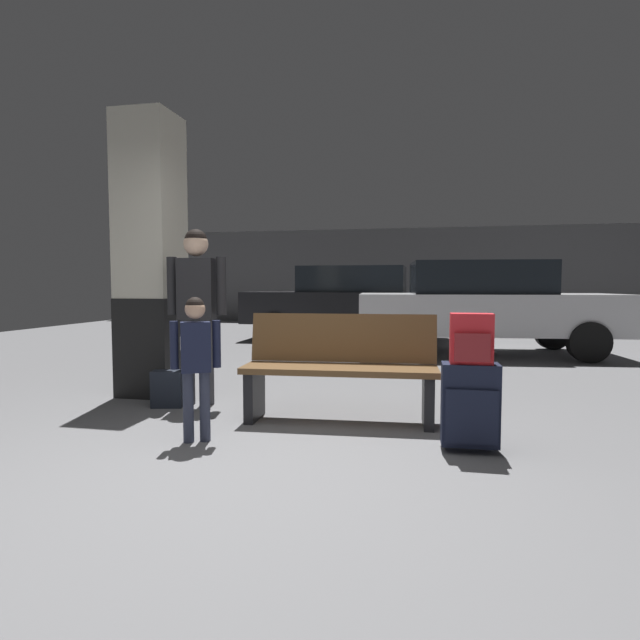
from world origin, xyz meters
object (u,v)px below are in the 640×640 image
object	(u,v)px
adult	(197,297)
parked_car_near	(484,305)
suitcase	(470,405)
backpack_bright	(471,339)
bench	(340,368)
parked_car_far	(348,301)
structural_pillar	(151,257)
backpack_dark_floor	(168,389)
child	(196,353)

from	to	relation	value
adult	parked_car_near	size ratio (longest dim) A/B	0.39
suitcase	backpack_bright	world-z (taller)	backpack_bright
bench	suitcase	size ratio (longest dim) A/B	2.69
parked_car_far	structural_pillar	bearing A→B (deg)	-101.49
structural_pillar	suitcase	xyz separation A→B (m)	(3.08, -1.30, -1.10)
bench	parked_car_far	distance (m)	6.52
structural_pillar	backpack_dark_floor	xyz separation A→B (m)	(0.43, -0.51, -1.25)
suitcase	adult	xyz separation A→B (m)	(-2.42, 0.95, 0.70)
parked_car_near	adult	bearing A→B (deg)	-125.27
adult	child	bearing A→B (deg)	-65.82
suitcase	backpack_bright	distance (m)	0.45
child	parked_car_near	xyz separation A→B (m)	(2.54, 5.41, 0.16)
bench	backpack_dark_floor	world-z (taller)	bench
bench	child	distance (m)	1.24
suitcase	parked_car_near	bearing A→B (deg)	83.28
parked_car_far	parked_car_near	world-z (taller)	same
adult	parked_car_far	xyz separation A→B (m)	(0.52, 6.14, -0.22)
structural_pillar	backpack_bright	world-z (taller)	structural_pillar
suitcase	parked_car_far	size ratio (longest dim) A/B	0.15
suitcase	child	size ratio (longest dim) A/B	0.58
adult	parked_car_far	distance (m)	6.17
suitcase	parked_car_near	distance (m)	5.31
adult	parked_car_near	bearing A→B (deg)	54.73
structural_pillar	backpack_bright	distance (m)	3.40
parked_car_far	child	bearing A→B (deg)	-90.15
structural_pillar	bench	distance (m)	2.39
parked_car_near	bench	bearing A→B (deg)	-109.36
backpack_dark_floor	bench	bearing A→B (deg)	-5.14
bench	backpack_dark_floor	xyz separation A→B (m)	(-1.65, 0.15, -0.28)
parked_car_far	parked_car_near	distance (m)	3.12
bench	parked_car_far	bearing A→B (deg)	97.96
structural_pillar	adult	size ratio (longest dim) A/B	1.73
adult	backpack_dark_floor	size ratio (longest dim) A/B	4.87
adult	backpack_bright	bearing A→B (deg)	-21.42
suitcase	structural_pillar	bearing A→B (deg)	157.17
suitcase	child	xyz separation A→B (m)	(-1.92, -0.17, 0.33)
backpack_bright	backpack_dark_floor	bearing A→B (deg)	163.39
bench	parked_car_near	bearing A→B (deg)	70.64
suitcase	child	distance (m)	1.96
child	parked_car_near	distance (m)	5.98
backpack_bright	child	bearing A→B (deg)	-175.09
backpack_bright	suitcase	bearing A→B (deg)	71.64
child	structural_pillar	bearing A→B (deg)	128.40
bench	adult	distance (m)	1.57
structural_pillar	parked_car_near	size ratio (longest dim) A/B	0.67
suitcase	child	bearing A→B (deg)	-175.07
adult	parked_car_far	bearing A→B (deg)	85.17
backpack_bright	child	size ratio (longest dim) A/B	0.32
suitcase	backpack_dark_floor	size ratio (longest dim) A/B	1.78
structural_pillar	child	world-z (taller)	structural_pillar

